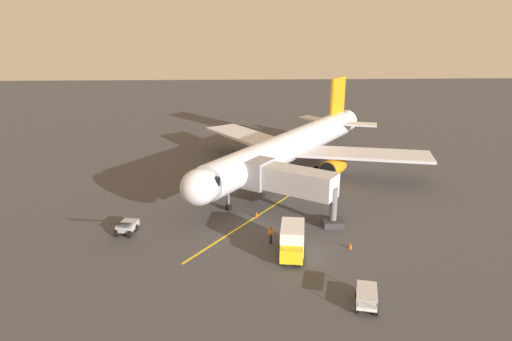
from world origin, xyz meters
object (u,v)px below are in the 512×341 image
(baggage_cart_portside, at_px, (367,298))
(safety_cone_nose_left, at_px, (257,214))
(belt_loader_near_nose, at_px, (126,226))
(airplane, at_px, (290,147))
(safety_cone_wing_port, at_px, (350,246))
(box_truck_starboard_side, at_px, (292,241))
(jet_bridge, at_px, (284,180))
(safety_cone_nose_right, at_px, (325,219))
(ground_crew_marshaller, at_px, (271,234))

(baggage_cart_portside, xyz_separation_m, safety_cone_nose_left, (7.04, -15.86, -0.38))
(safety_cone_nose_left, bearing_deg, belt_loader_near_nose, 14.24)
(airplane, bearing_deg, safety_cone_wing_port, 98.47)
(airplane, relative_size, safety_cone_wing_port, 63.80)
(safety_cone_nose_left, bearing_deg, airplane, -110.75)
(box_truck_starboard_side, bearing_deg, safety_cone_wing_port, -169.71)
(belt_loader_near_nose, xyz_separation_m, baggage_cart_portside, (-19.70, 12.65, -0.06))
(belt_loader_near_nose, height_order, box_truck_starboard_side, box_truck_starboard_side)
(airplane, relative_size, safety_cone_nose_left, 63.80)
(baggage_cart_portside, distance_m, safety_cone_nose_left, 17.36)
(safety_cone_wing_port, bearing_deg, jet_bridge, -57.73)
(jet_bridge, distance_m, safety_cone_nose_right, 5.86)
(safety_cone_nose_left, bearing_deg, safety_cone_wing_port, 137.85)
(jet_bridge, relative_size, safety_cone_nose_right, 18.95)
(jet_bridge, distance_m, belt_loader_near_nose, 16.37)
(airplane, bearing_deg, ground_crew_marshaller, 78.24)
(jet_bridge, relative_size, safety_cone_nose_left, 18.95)
(baggage_cart_portside, bearing_deg, safety_cone_nose_right, -89.60)
(ground_crew_marshaller, height_order, safety_cone_nose_left, ground_crew_marshaller)
(ground_crew_marshaller, relative_size, belt_loader_near_nose, 0.36)
(airplane, distance_m, baggage_cart_portside, 29.33)
(belt_loader_near_nose, xyz_separation_m, box_truck_starboard_side, (-15.34, 5.05, 0.67))
(ground_crew_marshaller, height_order, safety_cone_wing_port, ground_crew_marshaller)
(safety_cone_nose_left, bearing_deg, ground_crew_marshaller, 99.61)
(belt_loader_near_nose, distance_m, safety_cone_nose_left, 13.07)
(ground_crew_marshaller, xyz_separation_m, safety_cone_nose_left, (1.01, -5.97, -0.61))
(ground_crew_marshaller, height_order, belt_loader_near_nose, belt_loader_near_nose)
(airplane, height_order, ground_crew_marshaller, airplane)
(jet_bridge, relative_size, ground_crew_marshaller, 6.09)
(belt_loader_near_nose, relative_size, baggage_cart_portside, 1.64)
(airplane, xyz_separation_m, belt_loader_near_nose, (17.66, 16.42, -3.29))
(safety_cone_nose_right, bearing_deg, safety_cone_wing_port, 100.89)
(belt_loader_near_nose, bearing_deg, airplane, -137.09)
(safety_cone_nose_right, height_order, safety_cone_wing_port, same)
(box_truck_starboard_side, xyz_separation_m, safety_cone_wing_port, (-5.38, -0.98, -1.11))
(baggage_cart_portside, relative_size, safety_cone_nose_right, 5.23)
(baggage_cart_portside, height_order, safety_cone_wing_port, baggage_cart_portside)
(ground_crew_marshaller, distance_m, belt_loader_near_nose, 13.95)
(baggage_cart_portside, height_order, safety_cone_nose_right, baggage_cart_portside)
(box_truck_starboard_side, relative_size, safety_cone_wing_port, 8.80)
(ground_crew_marshaller, height_order, box_truck_starboard_side, box_truck_starboard_side)
(safety_cone_nose_right, bearing_deg, jet_bridge, -30.62)
(jet_bridge, xyz_separation_m, safety_cone_nose_left, (2.89, 0.90, -3.49))
(jet_bridge, height_order, safety_cone_wing_port, jet_bridge)
(box_truck_starboard_side, height_order, safety_cone_wing_port, box_truck_starboard_side)
(ground_crew_marshaller, relative_size, safety_cone_nose_right, 3.11)
(ground_crew_marshaller, xyz_separation_m, baggage_cart_portside, (-6.03, 9.89, -0.23))
(safety_cone_nose_left, distance_m, safety_cone_nose_right, 7.10)
(safety_cone_wing_port, bearing_deg, belt_loader_near_nose, -11.14)
(ground_crew_marshaller, distance_m, safety_cone_nose_left, 6.08)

